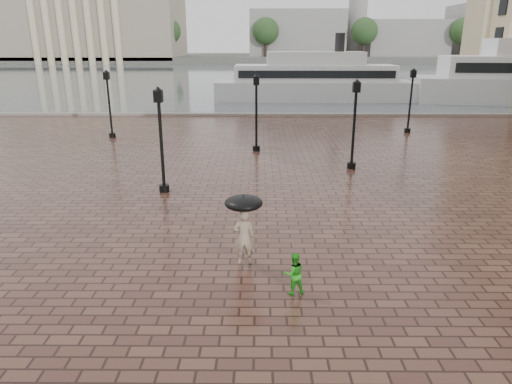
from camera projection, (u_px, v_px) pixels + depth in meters
ground at (337, 326)px, 10.58m from camera, size 300.00×300.00×0.00m
harbour_water at (268, 73)px, 97.97m from camera, size 240.00×240.00×0.00m
quay_edge at (280, 115)px, 40.98m from camera, size 80.00×0.60×0.30m
far_shore at (265, 58)px, 162.25m from camera, size 300.00×60.00×2.00m
museum at (92, 17)px, 144.02m from camera, size 57.00×32.50×26.00m
distant_skyline at (412, 32)px, 149.74m from camera, size 102.50×22.00×33.00m
far_trees at (266, 31)px, 138.72m from camera, size 188.00×8.00×13.50m
street_lamps at (263, 113)px, 26.58m from camera, size 21.44×14.44×4.40m
adult_pedestrian at (244, 237)px, 13.32m from camera, size 0.65×0.45×1.69m
child_pedestrian at (294, 274)px, 11.78m from camera, size 0.65×0.56×1.15m
ferry_near at (314, 81)px, 51.00m from camera, size 22.08×5.42×7.23m
umbrella at (244, 203)px, 12.99m from camera, size 1.10×1.10×1.14m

